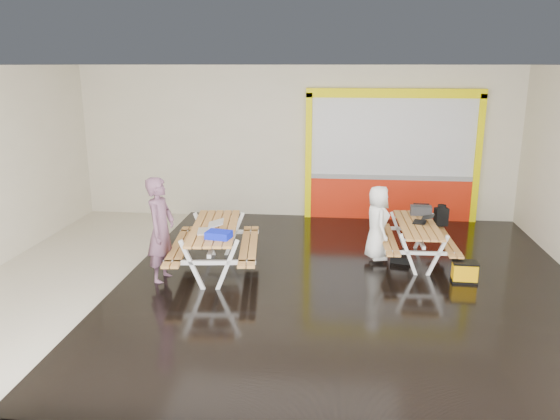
# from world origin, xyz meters

# --- Properties ---
(room) EXTENTS (10.02, 8.02, 3.52)m
(room) POSITION_xyz_m (0.00, 0.00, 1.75)
(room) COLOR beige
(room) RESTS_ON ground
(deck) EXTENTS (7.50, 7.98, 0.05)m
(deck) POSITION_xyz_m (1.25, 0.00, 0.03)
(deck) COLOR black
(deck) RESTS_ON room
(kiosk) EXTENTS (3.88, 0.16, 3.00)m
(kiosk) POSITION_xyz_m (2.20, 3.93, 1.44)
(kiosk) COLOR red
(kiosk) RESTS_ON room
(picnic_table_left) EXTENTS (1.68, 2.28, 0.85)m
(picnic_table_left) POSITION_xyz_m (-1.06, 0.28, 0.65)
(picnic_table_left) COLOR #AF773B
(picnic_table_left) RESTS_ON deck
(picnic_table_right) EXTENTS (1.31, 1.89, 0.74)m
(picnic_table_right) POSITION_xyz_m (2.46, 1.16, 0.57)
(picnic_table_right) COLOR #AF773B
(picnic_table_right) RESTS_ON deck
(person_left) EXTENTS (0.49, 0.69, 1.78)m
(person_left) POSITION_xyz_m (-1.84, -0.19, 0.89)
(person_left) COLOR #68445A
(person_left) RESTS_ON deck
(person_right) EXTENTS (0.54, 0.72, 1.33)m
(person_right) POSITION_xyz_m (1.74, 1.05, 0.78)
(person_right) COLOR white
(person_right) RESTS_ON deck
(laptop_left) EXTENTS (0.49, 0.45, 0.18)m
(laptop_left) POSITION_xyz_m (-1.06, -0.04, 0.91)
(laptop_left) COLOR silver
(laptop_left) RESTS_ON picnic_table_left
(laptop_right) EXTENTS (0.42, 0.39, 0.15)m
(laptop_right) POSITION_xyz_m (2.55, 1.23, 0.79)
(laptop_right) COLOR black
(laptop_right) RESTS_ON picnic_table_right
(blue_pouch) EXTENTS (0.42, 0.33, 0.11)m
(blue_pouch) POSITION_xyz_m (-0.84, -0.35, 0.90)
(blue_pouch) COLOR #0C1BC7
(blue_pouch) RESTS_ON picnic_table_left
(toolbox) EXTENTS (0.40, 0.21, 0.23)m
(toolbox) POSITION_xyz_m (2.59, 1.78, 0.84)
(toolbox) COLOR black
(toolbox) RESTS_ON picnic_table_right
(backpack) EXTENTS (0.28, 0.21, 0.41)m
(backpack) POSITION_xyz_m (3.02, 2.00, 0.68)
(backpack) COLOR black
(backpack) RESTS_ON picnic_table_right
(dark_case) EXTENTS (0.39, 0.33, 0.13)m
(dark_case) POSITION_xyz_m (2.18, 1.04, 0.11)
(dark_case) COLOR black
(dark_case) RESTS_ON deck
(fluke_bag) EXTENTS (0.41, 0.27, 0.35)m
(fluke_bag) POSITION_xyz_m (3.12, 0.21, 0.22)
(fluke_bag) COLOR black
(fluke_bag) RESTS_ON deck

